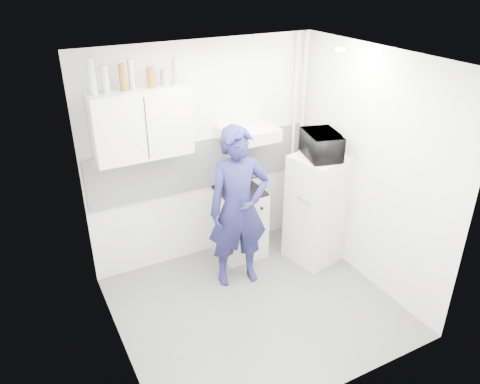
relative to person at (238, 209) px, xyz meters
name	(u,v)px	position (x,y,z in m)	size (l,w,h in m)	color
floor	(255,306)	(-0.07, -0.53, -0.93)	(2.80, 2.80, 0.00)	#5D5D5B
ceiling	(260,60)	(-0.07, -0.53, 1.67)	(2.80, 2.80, 0.00)	white
wall_back	(204,155)	(-0.07, 0.72, 0.37)	(2.80, 2.80, 0.00)	white
wall_left	(110,236)	(-1.47, -0.53, 0.37)	(2.60, 2.60, 0.00)	white
wall_right	(370,171)	(1.33, -0.53, 0.37)	(2.60, 2.60, 0.00)	white
person	(238,209)	(0.00, 0.00, 0.00)	(0.68, 0.44, 1.85)	#1B1A48
stove	(239,223)	(0.26, 0.47, -0.50)	(0.53, 0.53, 0.85)	beige
fridge	(316,209)	(1.03, -0.04, -0.25)	(0.56, 0.56, 1.34)	silver
stove_top	(239,191)	(0.26, 0.47, -0.05)	(0.51, 0.51, 0.03)	black
saucepan	(241,183)	(0.31, 0.54, 0.01)	(0.17, 0.17, 0.09)	silver
microwave	(322,145)	(1.03, -0.04, 0.56)	(0.35, 0.52, 0.29)	black
bottle_a	(91,76)	(-1.25, 0.55, 1.45)	(0.08, 0.08, 0.34)	#B2B7BC
bottle_b	(105,79)	(-1.13, 0.55, 1.41)	(0.07, 0.07, 0.26)	#B2B7BC
bottle_c	(122,77)	(-0.96, 0.55, 1.40)	(0.06, 0.06, 0.26)	brown
bottle_d	(131,75)	(-0.87, 0.55, 1.42)	(0.07, 0.07, 0.30)	silver
canister_a	(151,77)	(-0.68, 0.55, 1.38)	(0.08, 0.08, 0.20)	brown
canister_b	(165,78)	(-0.54, 0.55, 1.36)	(0.09, 0.09, 0.17)	silver
bottle_e	(175,72)	(-0.43, 0.55, 1.40)	(0.07, 0.07, 0.26)	silver
upper_cabinet	(141,124)	(-0.82, 0.55, 0.92)	(1.00, 0.35, 0.70)	silver
range_hood	(248,133)	(0.38, 0.47, 0.64)	(0.60, 0.50, 0.14)	beige
backsplash	(205,163)	(-0.07, 0.71, 0.27)	(2.74, 0.03, 0.60)	white
pipe_a	(301,139)	(1.23, 0.64, 0.37)	(0.05, 0.05, 2.60)	beige
pipe_b	(293,140)	(1.11, 0.64, 0.37)	(0.04, 0.04, 2.60)	beige
ceiling_spot_fixture	(341,50)	(0.93, -0.33, 1.64)	(0.10, 0.10, 0.02)	white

